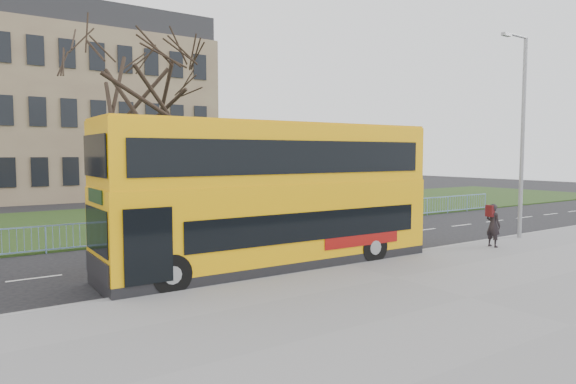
# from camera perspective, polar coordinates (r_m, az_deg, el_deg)

# --- Properties ---
(ground) EXTENTS (120.00, 120.00, 0.00)m
(ground) POSITION_cam_1_polar(r_m,az_deg,el_deg) (19.15, 2.83, -7.39)
(ground) COLOR black
(ground) RESTS_ON ground
(pavement) EXTENTS (80.00, 10.50, 0.12)m
(pavement) POSITION_cam_1_polar(r_m,az_deg,el_deg) (14.50, 19.50, -11.22)
(pavement) COLOR slate
(pavement) RESTS_ON ground
(kerb) EXTENTS (80.00, 0.20, 0.14)m
(kerb) POSITION_cam_1_polar(r_m,az_deg,el_deg) (17.95, 5.85, -7.97)
(kerb) COLOR gray
(kerb) RESTS_ON ground
(grass_verge) EXTENTS (80.00, 15.40, 0.08)m
(grass_verge) POSITION_cam_1_polar(r_m,az_deg,el_deg) (31.59, -13.07, -2.79)
(grass_verge) COLOR #1E3613
(grass_verge) RESTS_ON ground
(guard_railing) EXTENTS (40.00, 0.12, 1.10)m
(guard_railing) POSITION_cam_1_polar(r_m,az_deg,el_deg) (24.56, -6.53, -3.51)
(guard_railing) COLOR #78A0D7
(guard_railing) RESTS_ON ground
(bare_tree) EXTENTS (8.09, 8.09, 11.55)m
(bare_tree) POSITION_cam_1_polar(r_m,az_deg,el_deg) (26.36, -15.99, 8.44)
(bare_tree) COLOR black
(bare_tree) RESTS_ON grass_verge
(civic_building) EXTENTS (30.00, 15.00, 14.00)m
(civic_building) POSITION_cam_1_polar(r_m,az_deg,el_deg) (50.43, -27.32, 7.38)
(civic_building) COLOR #79624D
(civic_building) RESTS_ON ground
(yellow_bus) EXTENTS (11.55, 2.95, 4.82)m
(yellow_bus) POSITION_cam_1_polar(r_m,az_deg,el_deg) (17.21, -1.53, -0.01)
(yellow_bus) COLOR #F8AF0A
(yellow_bus) RESTS_ON ground
(pedestrian) EXTENTS (0.48, 0.67, 1.75)m
(pedestrian) POSITION_cam_1_polar(r_m,az_deg,el_deg) (22.26, 21.83, -3.45)
(pedestrian) COLOR black
(pedestrian) RESTS_ON pavement
(street_lamp) EXTENTS (1.87, 0.24, 8.84)m
(street_lamp) POSITION_cam_1_polar(r_m,az_deg,el_deg) (24.94, 24.52, 6.41)
(street_lamp) COLOR gray
(street_lamp) RESTS_ON pavement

